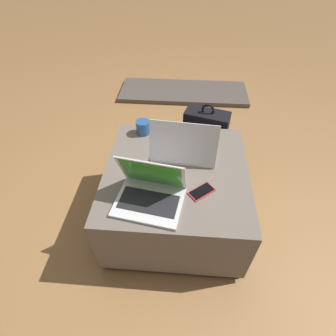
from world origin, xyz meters
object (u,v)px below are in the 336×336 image
Objects in this scene: laptop_near at (150,192)px; coffee_mug at (144,127)px; cell_phone at (202,191)px; laptop_far at (184,148)px; backpack at (204,141)px.

laptop_near is 2.98× the size of coffee_mug.
laptop_near is 0.27m from cell_phone.
laptop_far is 0.30m from cell_phone.
laptop_far reaches higher than laptop_near.
laptop_near is 0.86m from backpack.
laptop_near is 2.46× the size of cell_phone.
cell_phone is at bearing 23.20° from laptop_near.
backpack reaches higher than cell_phone.
laptop_near is 0.65× the size of backpack.
laptop_near is at bearing 64.76° from cell_phone.
coffee_mug is (-0.26, 0.19, -0.01)m from laptop_far.
backpack is (0.05, 0.69, -0.22)m from cell_phone.
laptop_near is at bearing -78.41° from coffee_mug.
backpack is at bearing 27.73° from coffee_mug.
coffee_mug is (-0.11, 0.54, -0.01)m from laptop_near.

